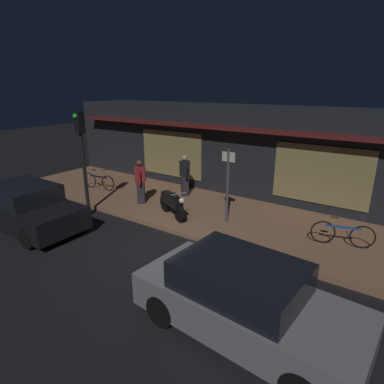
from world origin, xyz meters
name	(u,v)px	position (x,y,z in m)	size (l,w,h in m)	color
ground_plane	(153,247)	(0.00, 0.00, 0.00)	(60.00, 60.00, 0.00)	black
sidewalk_slab	(208,212)	(0.00, 3.00, 0.07)	(18.00, 4.00, 0.15)	#8C6047
storefront_building	(251,150)	(0.00, 6.39, 1.80)	(18.00, 3.30, 3.60)	black
motorcycle	(172,203)	(-0.72, 1.85, 0.65)	(1.58, 0.91, 0.97)	black
bicycle_parked	(342,234)	(4.42, 2.83, 0.51)	(1.61, 0.56, 0.91)	black
bicycle_extra	(99,181)	(-5.21, 2.50, 0.51)	(1.65, 0.42, 0.91)	black
person_photographer	(140,181)	(-2.50, 2.22, 1.03)	(0.44, 0.55, 1.67)	#28232D
person_bystander	(185,175)	(-1.65, 3.86, 1.03)	(0.51, 0.48, 1.67)	#28232D
sign_post	(228,181)	(0.99, 2.50, 1.51)	(0.44, 0.09, 2.40)	#47474C
traffic_light_pole	(82,146)	(-3.47, 0.54, 2.48)	(0.24, 0.33, 3.60)	black
parked_car_near	(26,207)	(-4.24, -1.24, 0.70)	(4.11, 1.79, 1.42)	black
parked_car_far	(244,300)	(3.56, -1.57, 0.70)	(4.22, 2.05, 1.42)	black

